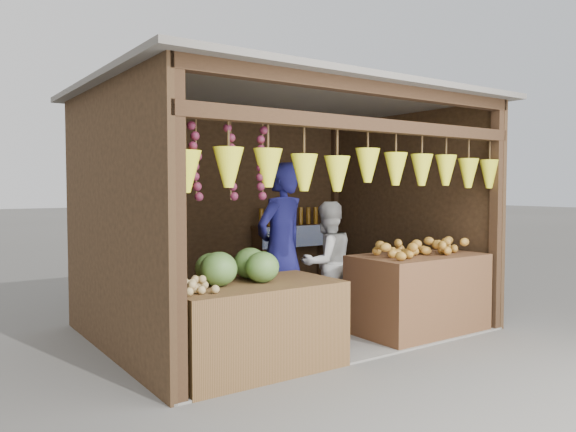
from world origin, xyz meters
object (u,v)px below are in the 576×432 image
(man_standing, at_px, (281,249))
(vendor_seated, at_px, (133,271))
(counter_left, at_px, (252,326))
(counter_right, at_px, (418,294))
(woman_standing, at_px, (327,263))

(man_standing, height_order, vendor_seated, man_standing)
(counter_left, xyz_separation_m, man_standing, (0.88, 0.85, 0.56))
(counter_right, xyz_separation_m, vendor_seated, (-2.86, 1.09, 0.36))
(counter_left, xyz_separation_m, counter_right, (2.18, 0.03, 0.05))
(counter_right, bearing_deg, vendor_seated, 159.18)
(woman_standing, xyz_separation_m, vendor_seated, (-2.27, 0.21, 0.07))
(counter_right, relative_size, man_standing, 0.78)
(counter_right, relative_size, woman_standing, 1.02)
(woman_standing, bearing_deg, counter_left, 31.94)
(counter_right, distance_m, man_standing, 1.61)
(man_standing, bearing_deg, counter_right, 131.67)
(man_standing, bearing_deg, woman_standing, 169.34)
(woman_standing, height_order, vendor_seated, woman_standing)
(man_standing, xyz_separation_m, vendor_seated, (-1.57, 0.27, -0.15))
(counter_right, height_order, man_standing, man_standing)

